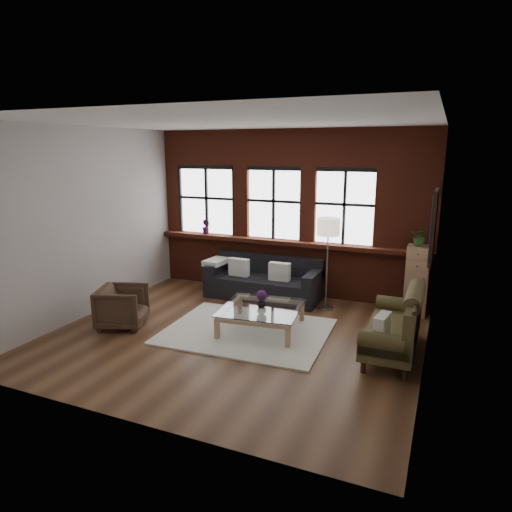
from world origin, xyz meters
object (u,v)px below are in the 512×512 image
at_px(dark_sofa, 263,278).
at_px(floor_lamp, 327,260).
at_px(drawer_chest, 417,281).
at_px(armchair, 122,307).
at_px(vase, 262,302).
at_px(vintage_settee, 393,322).
at_px(coffee_table, 262,319).

height_order(dark_sofa, floor_lamp, floor_lamp).
height_order(drawer_chest, floor_lamp, floor_lamp).
xyz_separation_m(armchair, drawer_chest, (4.33, 2.44, 0.28)).
height_order(armchair, drawer_chest, drawer_chest).
height_order(vase, drawer_chest, drawer_chest).
xyz_separation_m(vintage_settee, floor_lamp, (-1.33, 1.47, 0.44)).
distance_m(coffee_table, floor_lamp, 1.73).
relative_size(dark_sofa, armchair, 2.98).
distance_m(dark_sofa, vintage_settee, 3.05).
distance_m(dark_sofa, floor_lamp, 1.37).
xyz_separation_m(armchair, vase, (2.15, 0.71, 0.14)).
bearing_deg(floor_lamp, armchair, -142.86).
height_order(armchair, coffee_table, armchair).
relative_size(coffee_table, floor_lamp, 0.67).
bearing_deg(drawer_chest, armchair, -150.59).
relative_size(armchair, coffee_table, 0.61).
bearing_deg(vintage_settee, armchair, -170.87).
xyz_separation_m(vintage_settee, coffee_table, (-2.00, 0.05, -0.27)).
bearing_deg(coffee_table, armchair, -161.61).
xyz_separation_m(vintage_settee, vase, (-2.00, 0.05, 0.01)).
height_order(armchair, vase, armchair).
distance_m(dark_sofa, vase, 1.66).
xyz_separation_m(armchair, coffee_table, (2.15, 0.71, -0.14)).
bearing_deg(dark_sofa, armchair, -124.46).
distance_m(vintage_settee, drawer_chest, 1.79).
relative_size(dark_sofa, drawer_chest, 1.79).
distance_m(dark_sofa, armchair, 2.74).
bearing_deg(vintage_settee, floor_lamp, 132.06).
xyz_separation_m(vase, floor_lamp, (0.67, 1.42, 0.43)).
bearing_deg(drawer_chest, vase, -141.65).
bearing_deg(drawer_chest, dark_sofa, -176.25).
distance_m(armchair, vase, 2.27).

